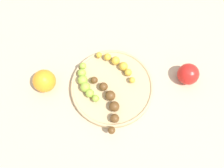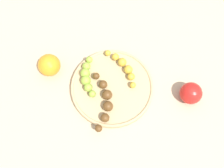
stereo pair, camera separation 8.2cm
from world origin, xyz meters
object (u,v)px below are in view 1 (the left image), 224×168
at_px(fruit_bowl, 112,87).
at_px(banana_green, 85,83).
at_px(orange_fruit, 44,81).
at_px(apple_red, 188,74).
at_px(banana_overripe, 110,102).
at_px(banana_spotted, 118,64).

distance_m(fruit_bowl, banana_green, 0.09).
bearing_deg(orange_fruit, apple_red, -56.67).
bearing_deg(fruit_bowl, orange_fruit, 117.46).
height_order(banana_overripe, orange_fruit, orange_fruit).
bearing_deg(banana_green, banana_overripe, 118.95).
height_order(fruit_bowl, orange_fruit, orange_fruit).
distance_m(banana_green, orange_fruit, 0.14).
relative_size(fruit_bowl, banana_spotted, 1.69).
bearing_deg(banana_spotted, orange_fruit, 144.67).
bearing_deg(banana_green, banana_spotted, -168.67).
xyz_separation_m(banana_overripe, orange_fruit, (-0.05, 0.22, 0.00)).
bearing_deg(banana_overripe, banana_spotted, 59.23).
bearing_deg(banana_spotted, banana_overripe, -151.70).
bearing_deg(orange_fruit, banana_spotted, -45.18).
bearing_deg(banana_overripe, orange_fruit, 142.56).
bearing_deg(banana_green, apple_red, 163.75).
relative_size(banana_spotted, banana_green, 1.35).
distance_m(fruit_bowl, apple_red, 0.26).
relative_size(banana_overripe, apple_red, 2.18).
bearing_deg(apple_red, fruit_bowl, 128.43).
bearing_deg(orange_fruit, banana_overripe, -78.22).
bearing_deg(apple_red, banana_green, 125.66).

